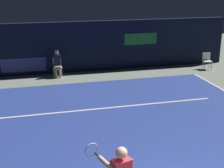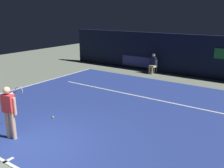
# 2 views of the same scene
# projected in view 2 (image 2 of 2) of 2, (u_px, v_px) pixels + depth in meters

# --- Properties ---
(ground_plane) EXTENTS (33.03, 33.03, 0.00)m
(ground_plane) POSITION_uv_depth(u_px,v_px,m) (112.00, 106.00, 10.83)
(ground_plane) COLOR gray
(court_surface) EXTENTS (11.19, 10.31, 0.01)m
(court_surface) POSITION_uv_depth(u_px,v_px,m) (112.00, 106.00, 10.83)
(court_surface) COLOR navy
(court_surface) RESTS_ON ground
(line_baseline) EXTENTS (11.19, 0.10, 0.01)m
(line_baseline) POSITION_uv_depth(u_px,v_px,m) (5.00, 162.00, 6.78)
(line_baseline) COLOR white
(line_baseline) RESTS_ON court_surface
(line_sideline_right) EXTENTS (0.10, 10.31, 0.01)m
(line_sideline_right) POSITION_uv_depth(u_px,v_px,m) (30.00, 85.00, 13.85)
(line_sideline_right) COLOR white
(line_sideline_right) RESTS_ON court_surface
(line_service) EXTENTS (8.73, 0.10, 0.01)m
(line_service) POSITION_uv_depth(u_px,v_px,m) (133.00, 95.00, 12.25)
(line_service) COLOR white
(line_service) RESTS_ON court_surface
(line_centre_mark) EXTENTS (0.10, 0.30, 0.01)m
(line_centre_mark) POSITION_uv_depth(u_px,v_px,m) (9.00, 160.00, 6.86)
(line_centre_mark) COLOR white
(line_centre_mark) RESTS_ON court_surface
(back_wall) EXTENTS (16.33, 0.33, 2.60)m
(back_wall) POSITION_uv_depth(u_px,v_px,m) (176.00, 54.00, 16.22)
(back_wall) COLOR black
(back_wall) RESTS_ON ground
(tennis_player) EXTENTS (0.82, 0.92, 1.73)m
(tennis_player) POSITION_uv_depth(u_px,v_px,m) (9.00, 109.00, 7.82)
(tennis_player) COLOR #DBAD89
(tennis_player) RESTS_ON ground
(line_judge_on_chair) EXTENTS (0.45, 0.54, 1.32)m
(line_judge_on_chair) POSITION_uv_depth(u_px,v_px,m) (153.00, 63.00, 16.47)
(line_judge_on_chair) COLOR white
(line_judge_on_chair) RESTS_ON ground
(tennis_ball) EXTENTS (0.07, 0.07, 0.07)m
(tennis_ball) POSITION_uv_depth(u_px,v_px,m) (53.00, 117.00, 9.59)
(tennis_ball) COLOR #CCE033
(tennis_ball) RESTS_ON court_surface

